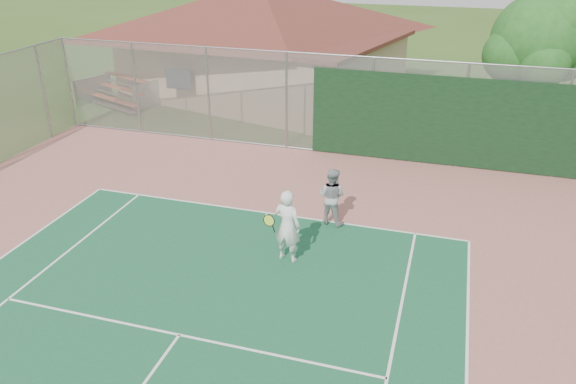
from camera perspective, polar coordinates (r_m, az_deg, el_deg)
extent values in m
cylinder|color=gray|center=(24.20, -21.36, 10.26)|extent=(0.08, 0.08, 3.50)
cylinder|color=gray|center=(22.51, -15.17, 10.08)|extent=(0.08, 0.08, 3.50)
cylinder|color=gray|center=(21.12, -8.09, 9.72)|extent=(0.08, 0.08, 3.50)
cylinder|color=gray|center=(20.08, -0.16, 9.16)|extent=(0.08, 0.08, 3.50)
cylinder|color=gray|center=(19.45, 8.41, 8.34)|extent=(0.08, 0.08, 3.50)
cylinder|color=gray|center=(19.28, 17.31, 7.31)|extent=(0.08, 0.08, 3.50)
cylinder|color=gray|center=(19.57, 26.10, 6.10)|extent=(0.08, 0.08, 3.50)
cylinder|color=gray|center=(19.40, 2.74, 13.87)|extent=(20.00, 0.05, 0.05)
cylinder|color=gray|center=(20.37, 2.54, 4.32)|extent=(20.00, 0.05, 0.05)
cube|color=#999EA0|center=(19.82, 2.64, 8.91)|extent=(20.00, 0.02, 3.50)
cube|color=black|center=(19.29, 17.23, 6.70)|extent=(10.00, 0.04, 3.00)
cylinder|color=gray|center=(23.07, -23.56, 9.21)|extent=(0.08, 0.08, 3.50)
cube|color=tan|center=(27.13, -2.72, 12.72)|extent=(12.96, 10.22, 2.86)
cube|color=brown|center=(26.85, -2.78, 15.80)|extent=(13.54, 10.80, 0.17)
cube|color=black|center=(23.12, -1.36, 9.40)|extent=(0.86, 0.06, 2.00)
cube|color=#AC4627|center=(26.41, -17.15, 8.92)|extent=(3.05, 1.53, 0.05)
cube|color=#B2B5BA|center=(26.26, -17.41, 8.30)|extent=(3.04, 1.50, 0.04)
cube|color=#AC4627|center=(26.79, -16.58, 10.04)|extent=(3.05, 1.53, 0.05)
cube|color=#B2B5BA|center=(26.63, -16.83, 9.44)|extent=(3.04, 1.50, 0.04)
cube|color=#AC4627|center=(27.17, -16.02, 11.13)|extent=(3.05, 1.53, 0.05)
cube|color=#B2B5BA|center=(27.01, -16.26, 10.55)|extent=(3.04, 1.50, 0.04)
cube|color=#B2B5BA|center=(27.65, -19.18, 9.81)|extent=(0.81, 1.79, 1.17)
cube|color=#B2B5BA|center=(26.06, -13.74, 9.59)|extent=(0.81, 1.79, 1.17)
cylinder|color=#3C2815|center=(23.21, 23.01, 8.57)|extent=(0.37, 0.37, 2.86)
sphere|color=#1D5119|center=(22.74, 23.99, 13.97)|extent=(3.27, 3.27, 3.27)
sphere|color=#1D5119|center=(23.23, 26.02, 12.76)|extent=(2.25, 2.25, 2.25)
sphere|color=#1D5119|center=(22.35, 21.74, 12.82)|extent=(2.04, 2.04, 2.04)
sphere|color=#1D5119|center=(21.98, 24.46, 11.90)|extent=(1.84, 1.84, 1.84)
sphere|color=#1D5119|center=(23.54, 22.97, 13.95)|extent=(2.04, 2.04, 2.04)
sphere|color=#1D5119|center=(22.52, 25.95, 15.39)|extent=(2.04, 2.04, 2.04)
imported|color=silver|center=(13.31, -0.07, -3.54)|extent=(0.74, 0.55, 1.85)
imported|color=#95979A|center=(15.08, 4.46, -0.51)|extent=(0.89, 0.76, 1.59)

